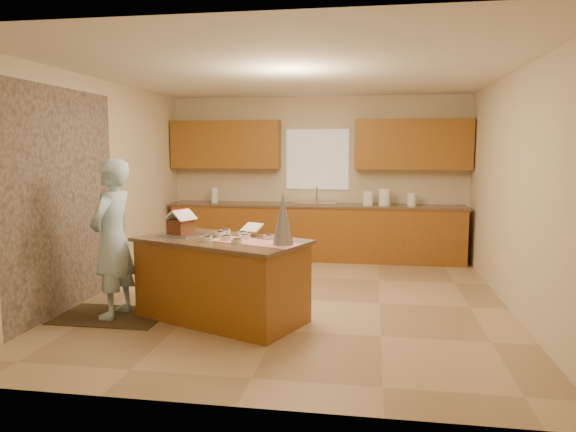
% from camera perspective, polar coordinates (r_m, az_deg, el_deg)
% --- Properties ---
extents(floor, '(5.50, 5.50, 0.00)m').
position_cam_1_polar(floor, '(6.53, 0.60, -8.98)').
color(floor, tan).
rests_on(floor, ground).
extents(ceiling, '(5.50, 5.50, 0.00)m').
position_cam_1_polar(ceiling, '(6.33, 0.63, 15.19)').
color(ceiling, silver).
rests_on(ceiling, floor).
extents(wall_back, '(5.50, 5.50, 0.00)m').
position_cam_1_polar(wall_back, '(9.01, 3.20, 4.19)').
color(wall_back, beige).
rests_on(wall_back, floor).
extents(wall_front, '(5.50, 5.50, 0.00)m').
position_cam_1_polar(wall_front, '(3.61, -5.84, -0.28)').
color(wall_front, beige).
rests_on(wall_front, floor).
extents(wall_left, '(5.50, 5.50, 0.00)m').
position_cam_1_polar(wall_left, '(7.10, -19.79, 2.99)').
color(wall_left, beige).
rests_on(wall_left, floor).
extents(wall_right, '(5.50, 5.50, 0.00)m').
position_cam_1_polar(wall_right, '(6.42, 23.29, 2.43)').
color(wall_right, beige).
rests_on(wall_right, floor).
extents(stone_accent, '(0.00, 2.50, 2.50)m').
position_cam_1_polar(stone_accent, '(6.41, -23.04, 1.54)').
color(stone_accent, gray).
rests_on(stone_accent, wall_left).
extents(window_curtain, '(1.05, 0.03, 1.00)m').
position_cam_1_polar(window_curtain, '(8.97, 3.19, 6.10)').
color(window_curtain, white).
rests_on(window_curtain, wall_back).
extents(back_counter_base, '(4.80, 0.60, 0.88)m').
position_cam_1_polar(back_counter_base, '(8.81, 2.95, -1.83)').
color(back_counter_base, brown).
rests_on(back_counter_base, floor).
extents(back_counter_top, '(4.85, 0.63, 0.04)m').
position_cam_1_polar(back_counter_top, '(8.75, 2.97, 1.15)').
color(back_counter_top, brown).
rests_on(back_counter_top, back_counter_base).
extents(upper_cabinet_left, '(1.85, 0.35, 0.80)m').
position_cam_1_polar(upper_cabinet_left, '(9.12, -6.72, 7.65)').
color(upper_cabinet_left, '#9A5A21').
rests_on(upper_cabinet_left, wall_back).
extents(upper_cabinet_right, '(1.85, 0.35, 0.80)m').
position_cam_1_polar(upper_cabinet_right, '(8.80, 13.28, 7.52)').
color(upper_cabinet_right, '#9A5A21').
rests_on(upper_cabinet_right, wall_back).
extents(sink, '(0.70, 0.45, 0.12)m').
position_cam_1_polar(sink, '(8.75, 2.97, 1.08)').
color(sink, silver).
rests_on(sink, back_counter_top).
extents(faucet, '(0.03, 0.03, 0.28)m').
position_cam_1_polar(faucet, '(8.91, 3.10, 2.29)').
color(faucet, silver).
rests_on(faucet, back_counter_top).
extents(island_base, '(1.91, 1.45, 0.84)m').
position_cam_1_polar(island_base, '(5.74, -7.15, -6.97)').
color(island_base, brown).
rests_on(island_base, floor).
extents(island_top, '(2.01, 1.55, 0.04)m').
position_cam_1_polar(island_top, '(5.65, -7.22, -2.65)').
color(island_top, brown).
rests_on(island_top, island_base).
extents(table_runner, '(1.01, 0.68, 0.01)m').
position_cam_1_polar(table_runner, '(5.39, -3.65, -2.84)').
color(table_runner, red).
rests_on(table_runner, island_top).
extents(baking_tray, '(0.53, 0.47, 0.02)m').
position_cam_1_polar(baking_tray, '(5.94, -11.47, -1.94)').
color(baking_tray, silver).
rests_on(baking_tray, island_top).
extents(cookbook, '(0.26, 0.23, 0.09)m').
position_cam_1_polar(cookbook, '(5.83, -3.91, -1.25)').
color(cookbook, white).
rests_on(cookbook, island_top).
extents(tinsel_tree, '(0.27, 0.27, 0.52)m').
position_cam_1_polar(tinsel_tree, '(5.22, -0.54, -0.27)').
color(tinsel_tree, silver).
rests_on(tinsel_tree, island_top).
extents(rug, '(1.16, 0.76, 0.01)m').
position_cam_1_polar(rug, '(6.20, -18.46, -10.17)').
color(rug, black).
rests_on(rug, floor).
extents(boy, '(0.46, 0.66, 1.71)m').
position_cam_1_polar(boy, '(5.99, -18.36, -2.33)').
color(boy, '#A9D7F0').
rests_on(boy, rug).
extents(canister_a, '(0.17, 0.17, 0.23)m').
position_cam_1_polar(canister_a, '(8.69, 8.62, 1.93)').
color(canister_a, white).
rests_on(canister_a, back_counter_top).
extents(canister_b, '(0.19, 0.19, 0.27)m').
position_cam_1_polar(canister_b, '(8.69, 10.36, 2.03)').
color(canister_b, white).
rests_on(canister_b, back_counter_top).
extents(canister_c, '(0.15, 0.15, 0.21)m').
position_cam_1_polar(canister_c, '(8.71, 13.20, 1.77)').
color(canister_c, white).
rests_on(canister_c, back_counter_top).
extents(paper_towel, '(0.12, 0.12, 0.25)m').
position_cam_1_polar(paper_towel, '(9.08, -7.93, 2.23)').
color(paper_towel, white).
rests_on(paper_towel, back_counter_top).
extents(gingerbread_house, '(0.34, 0.35, 0.27)m').
position_cam_1_polar(gingerbread_house, '(5.93, -11.49, -0.87)').
color(gingerbread_house, brown).
rests_on(gingerbread_house, baking_tray).
extents(candy_bowls, '(0.73, 0.71, 0.05)m').
position_cam_1_polar(candy_bowls, '(5.63, -5.85, -2.19)').
color(candy_bowls, gold).
rests_on(candy_bowls, island_top).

